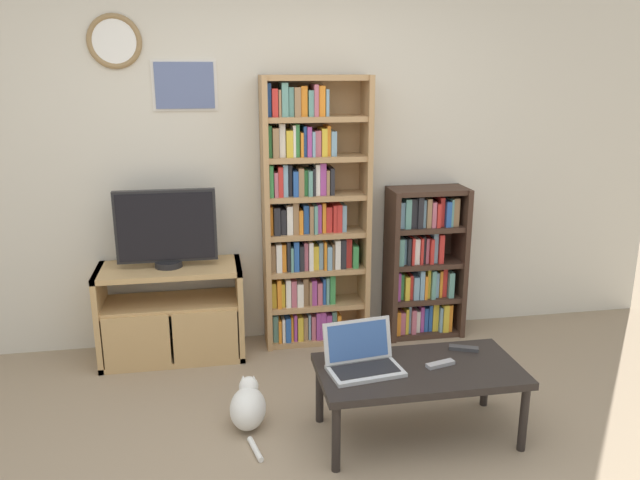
% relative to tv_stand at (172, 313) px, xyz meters
% --- Properties ---
extents(wall_back, '(5.92, 0.09, 2.60)m').
position_rel_tv_stand_xyz_m(wall_back, '(0.70, 0.28, 0.98)').
color(wall_back, beige).
rests_on(wall_back, ground_plane).
extents(tv_stand, '(0.95, 0.42, 0.64)m').
position_rel_tv_stand_xyz_m(tv_stand, '(0.00, 0.00, 0.00)').
color(tv_stand, tan).
rests_on(tv_stand, ground_plane).
extents(television, '(0.65, 0.18, 0.52)m').
position_rel_tv_stand_xyz_m(television, '(0.00, 0.02, 0.58)').
color(television, black).
rests_on(television, tv_stand).
extents(bookshelf_tall, '(0.73, 0.26, 1.87)m').
position_rel_tv_stand_xyz_m(bookshelf_tall, '(0.96, 0.12, 0.59)').
color(bookshelf_tall, tan).
rests_on(bookshelf_tall, ground_plane).
extents(bookshelf_short, '(0.56, 0.29, 1.10)m').
position_rel_tv_stand_xyz_m(bookshelf_short, '(1.79, 0.10, 0.22)').
color(bookshelf_short, '#3D281E').
rests_on(bookshelf_short, ground_plane).
extents(coffee_table, '(1.07, 0.54, 0.40)m').
position_rel_tv_stand_xyz_m(coffee_table, '(1.33, -1.20, 0.04)').
color(coffee_table, black).
rests_on(coffee_table, ground_plane).
extents(laptop, '(0.41, 0.31, 0.24)m').
position_rel_tv_stand_xyz_m(laptop, '(1.03, -1.16, 0.14)').
color(laptop, '#B7BABC').
rests_on(laptop, coffee_table).
extents(remote_near_laptop, '(0.17, 0.08, 0.02)m').
position_rel_tv_stand_xyz_m(remote_near_laptop, '(1.44, -1.20, 0.09)').
color(remote_near_laptop, '#99999E').
rests_on(remote_near_laptop, coffee_table).
extents(remote_far_from_laptop, '(0.16, 0.10, 0.02)m').
position_rel_tv_stand_xyz_m(remote_far_from_laptop, '(1.64, -1.04, 0.09)').
color(remote_far_from_laptop, '#38383A').
rests_on(remote_far_from_laptop, coffee_table).
extents(cat, '(0.24, 0.49, 0.28)m').
position_rel_tv_stand_xyz_m(cat, '(0.44, -0.95, -0.20)').
color(cat, white).
rests_on(cat, ground_plane).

